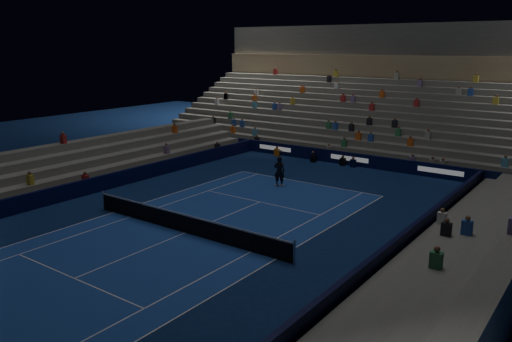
{
  "coord_description": "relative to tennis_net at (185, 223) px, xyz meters",
  "views": [
    {
      "loc": [
        17.05,
        -17.36,
        9.1
      ],
      "look_at": [
        0.0,
        6.0,
        2.0
      ],
      "focal_mm": 35.85,
      "sensor_mm": 36.0,
      "label": 1
    }
  ],
  "objects": [
    {
      "name": "sponsor_barrier_far",
      "position": [
        0.0,
        18.5,
        -0.0
      ],
      "size": [
        44.0,
        0.25,
        1.0
      ],
      "primitive_type": "cube",
      "color": "black",
      "rests_on": "ground"
    },
    {
      "name": "broadcast_camera",
      "position": [
        -2.87,
        17.81,
        -0.24
      ],
      "size": [
        0.51,
        0.88,
        0.51
      ],
      "color": "black",
      "rests_on": "ground"
    },
    {
      "name": "tennis_player",
      "position": [
        -1.07,
        10.09,
        0.51
      ],
      "size": [
        0.86,
        0.7,
        2.03
      ],
      "primitive_type": "imported",
      "rotation": [
        0.0,
        0.0,
        3.48
      ],
      "color": "black",
      "rests_on": "ground"
    },
    {
      "name": "tennis_net",
      "position": [
        0.0,
        0.0,
        0.0
      ],
      "size": [
        12.9,
        0.1,
        1.1
      ],
      "color": "#B2B2B7",
      "rests_on": "ground"
    },
    {
      "name": "sponsor_barrier_east",
      "position": [
        9.7,
        0.0,
        -0.0
      ],
      "size": [
        0.25,
        37.0,
        1.0
      ],
      "primitive_type": "cube",
      "color": "black",
      "rests_on": "ground"
    },
    {
      "name": "sponsor_barrier_west",
      "position": [
        -9.7,
        0.0,
        -0.0
      ],
      "size": [
        0.25,
        37.0,
        1.0
      ],
      "primitive_type": "cube",
      "color": "black",
      "rests_on": "ground"
    },
    {
      "name": "court_surface",
      "position": [
        0.0,
        0.0,
        -0.5
      ],
      "size": [
        10.97,
        23.77,
        0.01
      ],
      "primitive_type": "cube",
      "color": "#1A3D94",
      "rests_on": "ground"
    },
    {
      "name": "grandstand_main",
      "position": [
        0.0,
        27.9,
        2.87
      ],
      "size": [
        44.0,
        15.2,
        11.2
      ],
      "color": "#5F5F5B",
      "rests_on": "ground"
    },
    {
      "name": "ground",
      "position": [
        0.0,
        0.0,
        -0.5
      ],
      "size": [
        90.0,
        90.0,
        0.0
      ],
      "primitive_type": "plane",
      "color": "#0C1E4A",
      "rests_on": "ground"
    },
    {
      "name": "grandstand_west",
      "position": [
        -13.17,
        0.0,
        0.41
      ],
      "size": [
        5.0,
        37.0,
        2.5
      ],
      "color": "slate",
      "rests_on": "ground"
    },
    {
      "name": "grandstand_east",
      "position": [
        13.17,
        0.0,
        0.41
      ],
      "size": [
        5.0,
        37.0,
        2.5
      ],
      "color": "slate",
      "rests_on": "ground"
    }
  ]
}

